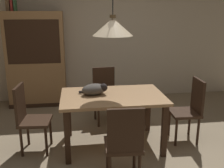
{
  "coord_description": "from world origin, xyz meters",
  "views": [
    {
      "loc": [
        -0.51,
        -2.91,
        1.86
      ],
      "look_at": [
        -0.01,
        0.63,
        0.85
      ],
      "focal_mm": 41.8,
      "sensor_mm": 36.0,
      "label": 1
    }
  ],
  "objects_px": {
    "dining_table": "(113,102)",
    "cat_sleeping": "(95,89)",
    "pendant_lamp": "(113,27)",
    "hutch_bookcase": "(37,61)",
    "book_brown_thick": "(9,5)",
    "chair_right_side": "(190,107)",
    "book_green_slim": "(15,4)",
    "chair_near_front": "(124,142)",
    "book_red_tall": "(12,3)",
    "chair_left_side": "(29,116)",
    "chair_far_back": "(105,92)"
  },
  "relations": [
    {
      "from": "chair_left_side",
      "to": "book_green_slim",
      "type": "distance_m",
      "value": 2.43
    },
    {
      "from": "book_brown_thick",
      "to": "chair_left_side",
      "type": "bearing_deg",
      "value": -74.06
    },
    {
      "from": "book_green_slim",
      "to": "pendant_lamp",
      "type": "bearing_deg",
      "value": -50.68
    },
    {
      "from": "cat_sleeping",
      "to": "book_green_slim",
      "type": "bearing_deg",
      "value": 125.66
    },
    {
      "from": "chair_right_side",
      "to": "book_red_tall",
      "type": "distance_m",
      "value": 3.64
    },
    {
      "from": "dining_table",
      "to": "cat_sleeping",
      "type": "bearing_deg",
      "value": 165.45
    },
    {
      "from": "chair_far_back",
      "to": "chair_right_side",
      "type": "bearing_deg",
      "value": -37.82
    },
    {
      "from": "chair_left_side",
      "to": "book_green_slim",
      "type": "height_order",
      "value": "book_green_slim"
    },
    {
      "from": "hutch_bookcase",
      "to": "book_red_tall",
      "type": "distance_m",
      "value": 1.15
    },
    {
      "from": "chair_far_back",
      "to": "book_red_tall",
      "type": "bearing_deg",
      "value": 147.48
    },
    {
      "from": "chair_far_back",
      "to": "book_brown_thick",
      "type": "xyz_separation_m",
      "value": [
        -1.66,
        1.02,
        1.45
      ]
    },
    {
      "from": "dining_table",
      "to": "book_red_tall",
      "type": "xyz_separation_m",
      "value": [
        -1.6,
        1.89,
        1.34
      ]
    },
    {
      "from": "cat_sleeping",
      "to": "chair_far_back",
      "type": "bearing_deg",
      "value": 74.32
    },
    {
      "from": "chair_left_side",
      "to": "hutch_bookcase",
      "type": "bearing_deg",
      "value": 93.67
    },
    {
      "from": "dining_table",
      "to": "chair_left_side",
      "type": "bearing_deg",
      "value": 179.64
    },
    {
      "from": "chair_right_side",
      "to": "hutch_bookcase",
      "type": "height_order",
      "value": "hutch_bookcase"
    },
    {
      "from": "chair_far_back",
      "to": "cat_sleeping",
      "type": "height_order",
      "value": "chair_far_back"
    },
    {
      "from": "cat_sleeping",
      "to": "pendant_lamp",
      "type": "distance_m",
      "value": 0.87
    },
    {
      "from": "dining_table",
      "to": "book_brown_thick",
      "type": "relative_size",
      "value": 5.83
    },
    {
      "from": "chair_left_side",
      "to": "book_brown_thick",
      "type": "bearing_deg",
      "value": 105.94
    },
    {
      "from": "chair_left_side",
      "to": "hutch_bookcase",
      "type": "height_order",
      "value": "hutch_bookcase"
    },
    {
      "from": "pendant_lamp",
      "to": "book_green_slim",
      "type": "relative_size",
      "value": 5.0
    },
    {
      "from": "chair_near_front",
      "to": "pendant_lamp",
      "type": "xyz_separation_m",
      "value": [
        0.0,
        0.88,
        1.15
      ]
    },
    {
      "from": "chair_right_side",
      "to": "chair_far_back",
      "type": "distance_m",
      "value": 1.44
    },
    {
      "from": "chair_far_back",
      "to": "hutch_bookcase",
      "type": "xyz_separation_m",
      "value": [
        -1.24,
        1.01,
        0.38
      ]
    },
    {
      "from": "cat_sleeping",
      "to": "pendant_lamp",
      "type": "bearing_deg",
      "value": -14.55
    },
    {
      "from": "book_red_tall",
      "to": "book_green_slim",
      "type": "relative_size",
      "value": 1.08
    },
    {
      "from": "dining_table",
      "to": "pendant_lamp",
      "type": "distance_m",
      "value": 1.01
    },
    {
      "from": "hutch_bookcase",
      "to": "book_brown_thick",
      "type": "distance_m",
      "value": 1.15
    },
    {
      "from": "cat_sleeping",
      "to": "book_red_tall",
      "type": "xyz_separation_m",
      "value": [
        -1.36,
        1.83,
        1.16
      ]
    },
    {
      "from": "cat_sleeping",
      "to": "book_red_tall",
      "type": "bearing_deg",
      "value": 126.65
    },
    {
      "from": "chair_far_back",
      "to": "book_brown_thick",
      "type": "bearing_deg",
      "value": 148.54
    },
    {
      "from": "cat_sleeping",
      "to": "hutch_bookcase",
      "type": "height_order",
      "value": "hutch_bookcase"
    },
    {
      "from": "dining_table",
      "to": "cat_sleeping",
      "type": "xyz_separation_m",
      "value": [
        -0.24,
        0.06,
        0.18
      ]
    },
    {
      "from": "chair_far_back",
      "to": "hutch_bookcase",
      "type": "relative_size",
      "value": 0.5
    },
    {
      "from": "chair_right_side",
      "to": "chair_far_back",
      "type": "bearing_deg",
      "value": 142.18
    },
    {
      "from": "chair_near_front",
      "to": "book_red_tall",
      "type": "height_order",
      "value": "book_red_tall"
    },
    {
      "from": "chair_near_front",
      "to": "book_green_slim",
      "type": "distance_m",
      "value": 3.5
    },
    {
      "from": "chair_right_side",
      "to": "chair_left_side",
      "type": "bearing_deg",
      "value": 179.73
    },
    {
      "from": "dining_table",
      "to": "chair_right_side",
      "type": "xyz_separation_m",
      "value": [
        1.13,
        -0.0,
        -0.14
      ]
    },
    {
      "from": "hutch_bookcase",
      "to": "book_brown_thick",
      "type": "bearing_deg",
      "value": 179.79
    },
    {
      "from": "book_green_slim",
      "to": "cat_sleeping",
      "type": "bearing_deg",
      "value": -54.34
    },
    {
      "from": "chair_right_side",
      "to": "book_brown_thick",
      "type": "relative_size",
      "value": 3.88
    },
    {
      "from": "chair_far_back",
      "to": "book_brown_thick",
      "type": "height_order",
      "value": "book_brown_thick"
    },
    {
      "from": "chair_right_side",
      "to": "cat_sleeping",
      "type": "bearing_deg",
      "value": 177.28
    },
    {
      "from": "chair_near_front",
      "to": "hutch_bookcase",
      "type": "height_order",
      "value": "hutch_bookcase"
    },
    {
      "from": "book_brown_thick",
      "to": "chair_near_front",
      "type": "bearing_deg",
      "value": -59.04
    },
    {
      "from": "hutch_bookcase",
      "to": "book_green_slim",
      "type": "relative_size",
      "value": 7.12
    },
    {
      "from": "dining_table",
      "to": "chair_near_front",
      "type": "bearing_deg",
      "value": -90.26
    },
    {
      "from": "book_red_tall",
      "to": "cat_sleeping",
      "type": "bearing_deg",
      "value": -53.35
    }
  ]
}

